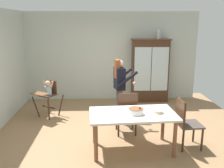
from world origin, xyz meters
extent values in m
plane|color=#93704C|center=(0.00, 0.00, 0.00)|extent=(6.24, 6.24, 0.00)
cube|color=beige|center=(0.00, 2.63, 1.35)|extent=(5.32, 0.06, 2.70)
cube|color=#422819|center=(1.18, 2.37, 0.93)|extent=(1.09, 0.42, 1.87)
cube|color=#422819|center=(1.18, 2.37, 1.89)|extent=(1.15, 0.48, 0.04)
cube|color=silver|center=(0.93, 2.15, 1.03)|extent=(0.49, 0.01, 1.31)
cube|color=silver|center=(1.44, 2.15, 1.03)|extent=(0.49, 0.01, 1.31)
cube|color=#422819|center=(1.18, 2.37, 1.03)|extent=(1.01, 0.36, 0.02)
cylinder|color=#B2B7B2|center=(1.40, 2.37, 2.02)|extent=(0.13, 0.13, 0.22)
cylinder|color=#B2B7B2|center=(1.40, 2.37, 2.15)|extent=(0.07, 0.07, 0.05)
cylinder|color=#422819|center=(-1.96, 1.04, 0.28)|extent=(0.18, 0.08, 0.56)
cylinder|color=#422819|center=(-1.59, 0.80, 0.28)|extent=(0.08, 0.19, 0.56)
cylinder|color=#422819|center=(-1.72, 1.41, 0.28)|extent=(0.08, 0.19, 0.56)
cylinder|color=#422819|center=(-1.35, 1.17, 0.28)|extent=(0.18, 0.08, 0.56)
cube|color=#422819|center=(-1.65, 1.10, 0.25)|extent=(0.37, 0.26, 0.02)
cube|color=#422819|center=(-1.65, 1.10, 0.57)|extent=(0.47, 0.47, 0.02)
cube|color=#422819|center=(-1.57, 1.23, 0.76)|extent=(0.27, 0.19, 0.34)
cube|color=brown|center=(-1.80, 0.88, 0.68)|extent=(0.50, 0.44, 0.02)
cylinder|color=#9EBCD1|center=(-1.64, 1.12, 0.70)|extent=(0.17, 0.17, 0.22)
sphere|color=tan|center=(-1.64, 1.12, 0.87)|extent=(0.15, 0.15, 0.15)
cylinder|color=tan|center=(-1.76, 1.20, 0.86)|extent=(0.10, 0.09, 0.17)
cylinder|color=tan|center=(-1.52, 1.04, 0.86)|extent=(0.10, 0.09, 0.17)
cylinder|color=#47474C|center=(0.16, 0.64, 0.41)|extent=(0.11, 0.11, 0.82)
cylinder|color=#47474C|center=(0.13, 0.80, 0.41)|extent=(0.11, 0.11, 0.82)
cube|color=black|center=(0.14, 0.72, 1.08)|extent=(0.27, 0.39, 0.52)
cube|color=white|center=(0.24, 0.74, 1.08)|extent=(0.02, 0.06, 0.49)
sphere|color=tan|center=(0.14, 0.72, 1.43)|extent=(0.19, 0.19, 0.19)
cube|color=brown|center=(0.09, 0.71, 1.31)|extent=(0.14, 0.22, 0.44)
cylinder|color=black|center=(0.32, 0.55, 1.10)|extent=(0.49, 0.17, 0.37)
sphere|color=tan|center=(0.48, 0.59, 0.99)|extent=(0.08, 0.08, 0.08)
cylinder|color=black|center=(0.24, 0.95, 1.10)|extent=(0.49, 0.17, 0.37)
sphere|color=tan|center=(0.39, 0.98, 0.99)|extent=(0.08, 0.08, 0.08)
cube|color=silver|center=(0.30, -0.69, 0.72)|extent=(1.64, 0.97, 0.04)
cylinder|color=brown|center=(-0.38, -1.09, 0.35)|extent=(0.07, 0.07, 0.70)
cylinder|color=brown|center=(1.02, -0.99, 0.35)|extent=(0.07, 0.07, 0.70)
cylinder|color=brown|center=(-0.42, -0.40, 0.35)|extent=(0.07, 0.07, 0.70)
cylinder|color=brown|center=(0.97, -0.30, 0.35)|extent=(0.07, 0.07, 0.70)
cylinder|color=white|center=(0.35, -0.74, 0.79)|extent=(0.28, 0.28, 0.10)
cylinder|color=brown|center=(0.35, -0.74, 0.84)|extent=(0.27, 0.27, 0.01)
cylinder|color=#F2E5CC|center=(0.35, -0.74, 0.88)|extent=(0.01, 0.01, 0.06)
cone|color=yellow|center=(0.35, -0.74, 0.92)|extent=(0.02, 0.02, 0.02)
sphere|color=red|center=(0.41, -0.77, 0.87)|extent=(0.04, 0.04, 0.04)
cylinder|color=#C6AD93|center=(0.77, -0.70, 0.77)|extent=(0.18, 0.18, 0.05)
cylinder|color=#422819|center=(0.42, 0.25, 0.23)|extent=(0.04, 0.04, 0.45)
cylinder|color=#422819|center=(0.05, 0.23, 0.23)|extent=(0.04, 0.04, 0.45)
cylinder|color=#422819|center=(0.44, -0.12, 0.23)|extent=(0.04, 0.04, 0.45)
cylinder|color=#422819|center=(0.07, -0.14, 0.23)|extent=(0.04, 0.04, 0.45)
cube|color=#473D38|center=(0.25, 0.06, 0.47)|extent=(0.46, 0.46, 0.03)
cube|color=#422819|center=(0.26, -0.14, 0.72)|extent=(0.42, 0.06, 0.48)
cylinder|color=#422819|center=(0.45, -0.13, 0.72)|extent=(0.03, 0.03, 0.48)
cylinder|color=#422819|center=(0.07, -0.15, 0.72)|extent=(0.03, 0.03, 0.48)
cylinder|color=#422819|center=(1.60, -0.79, 0.23)|extent=(0.04, 0.04, 0.45)
cylinder|color=#422819|center=(1.58, -0.42, 0.23)|extent=(0.04, 0.04, 0.45)
cylinder|color=#422819|center=(1.23, -0.82, 0.23)|extent=(0.04, 0.04, 0.45)
cylinder|color=#422819|center=(1.21, -0.45, 0.23)|extent=(0.04, 0.04, 0.45)
cube|color=#473D38|center=(1.40, -0.62, 0.47)|extent=(0.47, 0.47, 0.03)
cube|color=#422819|center=(1.20, -0.63, 0.72)|extent=(0.07, 0.42, 0.48)
cylinder|color=#422819|center=(1.22, -0.82, 0.72)|extent=(0.03, 0.03, 0.48)
cylinder|color=#422819|center=(1.19, -0.44, 0.72)|extent=(0.03, 0.03, 0.48)
camera|label=1|loc=(-0.24, -4.92, 2.34)|focal=39.25mm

